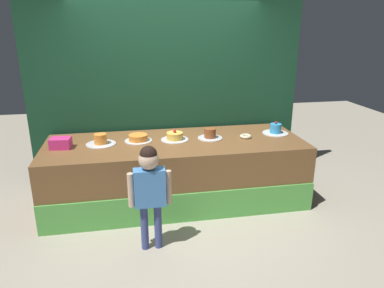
# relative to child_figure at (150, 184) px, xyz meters

# --- Properties ---
(ground_plane) EXTENTS (12.00, 12.00, 0.00)m
(ground_plane) POSITION_rel_child_figure_xyz_m (0.40, 0.44, -0.72)
(ground_plane) COLOR #ADA38E
(stage_platform) EXTENTS (3.22, 1.19, 0.81)m
(stage_platform) POSITION_rel_child_figure_xyz_m (0.40, 1.02, -0.32)
(stage_platform) COLOR brown
(stage_platform) RESTS_ON ground_plane
(curtain_backdrop) EXTENTS (3.74, 0.08, 2.94)m
(curtain_backdrop) POSITION_rel_child_figure_xyz_m (0.40, 1.71, 0.75)
(curtain_backdrop) COLOR #19472D
(curtain_backdrop) RESTS_ON ground_plane
(child_figure) EXTENTS (0.43, 0.20, 1.11)m
(child_figure) POSITION_rel_child_figure_xyz_m (0.00, 0.00, 0.00)
(child_figure) COLOR #3F4C8C
(child_figure) RESTS_ON ground_plane
(pink_box) EXTENTS (0.25, 0.20, 0.13)m
(pink_box) POSITION_rel_child_figure_xyz_m (-0.97, 1.02, 0.15)
(pink_box) COLOR #EA3389
(pink_box) RESTS_ON stage_platform
(donut) EXTENTS (0.15, 0.15, 0.04)m
(donut) POSITION_rel_child_figure_xyz_m (1.32, 1.01, 0.11)
(donut) COLOR beige
(donut) RESTS_ON stage_platform
(cake_far_left) EXTENTS (0.36, 0.36, 0.13)m
(cake_far_left) POSITION_rel_child_figure_xyz_m (-0.51, 1.08, 0.14)
(cake_far_left) COLOR silver
(cake_far_left) RESTS_ON stage_platform
(cake_left) EXTENTS (0.34, 0.34, 0.08)m
(cake_left) POSITION_rel_child_figure_xyz_m (-0.05, 1.12, 0.13)
(cake_left) COLOR silver
(cake_left) RESTS_ON stage_platform
(cake_center) EXTENTS (0.35, 0.35, 0.14)m
(cake_center) POSITION_rel_child_figure_xyz_m (0.40, 1.09, 0.13)
(cake_center) COLOR silver
(cake_center) RESTS_ON stage_platform
(cake_right) EXTENTS (0.32, 0.32, 0.13)m
(cake_right) POSITION_rel_child_figure_xyz_m (0.86, 1.07, 0.14)
(cake_right) COLOR silver
(cake_right) RESTS_ON stage_platform
(cake_far_right) EXTENTS (0.34, 0.34, 0.17)m
(cake_far_right) POSITION_rel_child_figure_xyz_m (1.77, 1.12, 0.14)
(cake_far_right) COLOR white
(cake_far_right) RESTS_ON stage_platform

